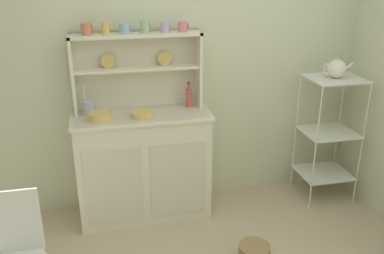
{
  "coord_description": "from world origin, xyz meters",
  "views": [
    {
      "loc": [
        -0.61,
        -1.72,
        2.0
      ],
      "look_at": [
        0.03,
        1.12,
        0.86
      ],
      "focal_mm": 39.34,
      "sensor_mm": 36.0,
      "label": 1
    }
  ],
  "objects_px": {
    "cup_terracotta_0": "(87,29)",
    "utensil_jar": "(88,107)",
    "hutch_cabinet": "(144,164)",
    "porcelain_teapot": "(336,69)",
    "floor_basket": "(254,254)",
    "bowl_mixing_large": "(100,117)",
    "wire_chair": "(14,251)",
    "hutch_shelf_unit": "(137,64)",
    "bakers_rack": "(329,128)",
    "jam_bottle": "(189,97)"
  },
  "relations": [
    {
      "from": "hutch_shelf_unit",
      "to": "porcelain_teapot",
      "type": "relative_size",
      "value": 4.14
    },
    {
      "from": "porcelain_teapot",
      "to": "cup_terracotta_0",
      "type": "bearing_deg",
      "value": 174.71
    },
    {
      "from": "hutch_cabinet",
      "to": "bowl_mixing_large",
      "type": "xyz_separation_m",
      "value": [
        -0.31,
        -0.07,
        0.47
      ]
    },
    {
      "from": "floor_basket",
      "to": "cup_terracotta_0",
      "type": "distance_m",
      "value": 2.03
    },
    {
      "from": "bakers_rack",
      "to": "utensil_jar",
      "type": "xyz_separation_m",
      "value": [
        -2.0,
        0.14,
        0.29
      ]
    },
    {
      "from": "floor_basket",
      "to": "bowl_mixing_large",
      "type": "bearing_deg",
      "value": 143.46
    },
    {
      "from": "hutch_shelf_unit",
      "to": "utensil_jar",
      "type": "height_order",
      "value": "hutch_shelf_unit"
    },
    {
      "from": "floor_basket",
      "to": "jam_bottle",
      "type": "height_order",
      "value": "jam_bottle"
    },
    {
      "from": "wire_chair",
      "to": "cup_terracotta_0",
      "type": "relative_size",
      "value": 9.25
    },
    {
      "from": "cup_terracotta_0",
      "to": "jam_bottle",
      "type": "distance_m",
      "value": 0.94
    },
    {
      "from": "bakers_rack",
      "to": "cup_terracotta_0",
      "type": "height_order",
      "value": "cup_terracotta_0"
    },
    {
      "from": "bakers_rack",
      "to": "jam_bottle",
      "type": "bearing_deg",
      "value": 173.13
    },
    {
      "from": "wire_chair",
      "to": "bowl_mixing_large",
      "type": "height_order",
      "value": "bowl_mixing_large"
    },
    {
      "from": "floor_basket",
      "to": "bowl_mixing_large",
      "type": "distance_m",
      "value": 1.5
    },
    {
      "from": "bowl_mixing_large",
      "to": "jam_bottle",
      "type": "xyz_separation_m",
      "value": [
        0.71,
        0.16,
        0.05
      ]
    },
    {
      "from": "hutch_cabinet",
      "to": "wire_chair",
      "type": "xyz_separation_m",
      "value": [
        -0.83,
        -1.02,
        0.06
      ]
    },
    {
      "from": "floor_basket",
      "to": "wire_chair",
      "type": "bearing_deg",
      "value": -172.11
    },
    {
      "from": "jam_bottle",
      "to": "porcelain_teapot",
      "type": "bearing_deg",
      "value": -6.88
    },
    {
      "from": "hutch_cabinet",
      "to": "porcelain_teapot",
      "type": "bearing_deg",
      "value": -2.12
    },
    {
      "from": "wire_chair",
      "to": "bakers_rack",
      "type": "bearing_deg",
      "value": 51.12
    },
    {
      "from": "cup_terracotta_0",
      "to": "porcelain_teapot",
      "type": "distance_m",
      "value": 2.0
    },
    {
      "from": "floor_basket",
      "to": "porcelain_teapot",
      "type": "bearing_deg",
      "value": 38.85
    },
    {
      "from": "bowl_mixing_large",
      "to": "wire_chair",
      "type": "bearing_deg",
      "value": -118.74
    },
    {
      "from": "bakers_rack",
      "to": "jam_bottle",
      "type": "xyz_separation_m",
      "value": [
        -1.21,
        0.15,
        0.31
      ]
    },
    {
      "from": "cup_terracotta_0",
      "to": "bowl_mixing_large",
      "type": "distance_m",
      "value": 0.65
    },
    {
      "from": "cup_terracotta_0",
      "to": "porcelain_teapot",
      "type": "xyz_separation_m",
      "value": [
        1.96,
        -0.18,
        -0.36
      ]
    },
    {
      "from": "jam_bottle",
      "to": "bowl_mixing_large",
      "type": "bearing_deg",
      "value": -167.34
    },
    {
      "from": "wire_chair",
      "to": "jam_bottle",
      "type": "xyz_separation_m",
      "value": [
        1.23,
        1.1,
        0.47
      ]
    },
    {
      "from": "cup_terracotta_0",
      "to": "utensil_jar",
      "type": "relative_size",
      "value": 0.41
    },
    {
      "from": "floor_basket",
      "to": "porcelain_teapot",
      "type": "height_order",
      "value": "porcelain_teapot"
    },
    {
      "from": "bowl_mixing_large",
      "to": "utensil_jar",
      "type": "bearing_deg",
      "value": 119.05
    },
    {
      "from": "floor_basket",
      "to": "porcelain_teapot",
      "type": "relative_size",
      "value": 0.92
    },
    {
      "from": "hutch_shelf_unit",
      "to": "wire_chair",
      "type": "distance_m",
      "value": 1.62
    },
    {
      "from": "hutch_shelf_unit",
      "to": "wire_chair",
      "type": "relative_size",
      "value": 1.18
    },
    {
      "from": "hutch_cabinet",
      "to": "cup_terracotta_0",
      "type": "xyz_separation_m",
      "value": [
        -0.36,
        0.12,
        1.08
      ]
    },
    {
      "from": "jam_bottle",
      "to": "porcelain_teapot",
      "type": "height_order",
      "value": "porcelain_teapot"
    },
    {
      "from": "hutch_cabinet",
      "to": "hutch_shelf_unit",
      "type": "xyz_separation_m",
      "value": [
        0.0,
        0.16,
        0.79
      ]
    },
    {
      "from": "floor_basket",
      "to": "bakers_rack",
      "type": "bearing_deg",
      "value": 38.8
    },
    {
      "from": "hutch_shelf_unit",
      "to": "bakers_rack",
      "type": "distance_m",
      "value": 1.72
    },
    {
      "from": "floor_basket",
      "to": "jam_bottle",
      "type": "xyz_separation_m",
      "value": [
        -0.28,
        0.89,
        0.91
      ]
    },
    {
      "from": "utensil_jar",
      "to": "porcelain_teapot",
      "type": "height_order",
      "value": "porcelain_teapot"
    },
    {
      "from": "wire_chair",
      "to": "cup_terracotta_0",
      "type": "distance_m",
      "value": 1.6
    },
    {
      "from": "floor_basket",
      "to": "hutch_shelf_unit",
      "type": "bearing_deg",
      "value": 124.91
    },
    {
      "from": "bakers_rack",
      "to": "porcelain_teapot",
      "type": "distance_m",
      "value": 0.52
    },
    {
      "from": "bakers_rack",
      "to": "floor_basket",
      "type": "height_order",
      "value": "bakers_rack"
    },
    {
      "from": "hutch_cabinet",
      "to": "hutch_shelf_unit",
      "type": "relative_size",
      "value": 1.07
    },
    {
      "from": "utensil_jar",
      "to": "hutch_cabinet",
      "type": "bearing_deg",
      "value": -11.13
    },
    {
      "from": "hutch_cabinet",
      "to": "bakers_rack",
      "type": "xyz_separation_m",
      "value": [
        1.61,
        -0.06,
        0.21
      ]
    },
    {
      "from": "wire_chair",
      "to": "cup_terracotta_0",
      "type": "height_order",
      "value": "cup_terracotta_0"
    },
    {
      "from": "bowl_mixing_large",
      "to": "utensil_jar",
      "type": "xyz_separation_m",
      "value": [
        -0.08,
        0.15,
        0.03
      ]
    }
  ]
}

